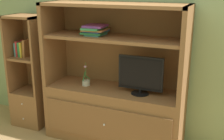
{
  "coord_description": "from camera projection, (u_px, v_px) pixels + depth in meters",
  "views": [
    {
      "loc": [
        1.23,
        -2.6,
        1.92
      ],
      "look_at": [
        0.0,
        0.35,
        0.94
      ],
      "focal_mm": 45.88,
      "sensor_mm": 36.0,
      "label": 1
    }
  ],
  "objects": [
    {
      "name": "bookshelf_tall",
      "position": [
        31.0,
        89.0,
        3.97
      ],
      "size": [
        0.46,
        0.43,
        1.52
      ],
      "color": "brown",
      "rests_on": "ground_plane"
    },
    {
      "name": "tv_monitor",
      "position": [
        140.0,
        75.0,
        3.23
      ],
      "size": [
        0.52,
        0.2,
        0.45
      ],
      "color": "black",
      "rests_on": "media_console"
    },
    {
      "name": "upright_book_row",
      "position": [
        23.0,
        49.0,
        3.83
      ],
      "size": [
        0.18,
        0.16,
        0.23
      ],
      "color": "teal",
      "rests_on": "bookshelf_tall"
    },
    {
      "name": "magazine_stack",
      "position": [
        95.0,
        30.0,
        3.34
      ],
      "size": [
        0.3,
        0.33,
        0.12
      ],
      "color": "teal",
      "rests_on": "media_console"
    },
    {
      "name": "media_console",
      "position": [
        114.0,
        101.0,
        3.51
      ],
      "size": [
        1.69,
        0.56,
        1.7
      ],
      "color": "brown",
      "rests_on": "ground_plane"
    },
    {
      "name": "painted_rear_wall",
      "position": [
        124.0,
        26.0,
        3.56
      ],
      "size": [
        6.0,
        0.1,
        2.8
      ],
      "primitive_type": "cube",
      "color": "#8C9E6B",
      "rests_on": "ground_plane"
    },
    {
      "name": "potted_plant",
      "position": [
        86.0,
        82.0,
        3.56
      ],
      "size": [
        0.1,
        0.1,
        0.29
      ],
      "color": "beige",
      "rests_on": "media_console"
    }
  ]
}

